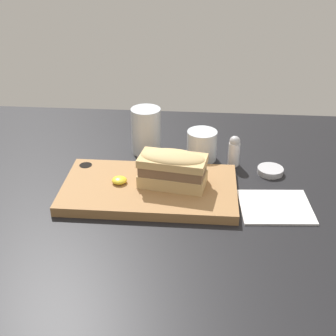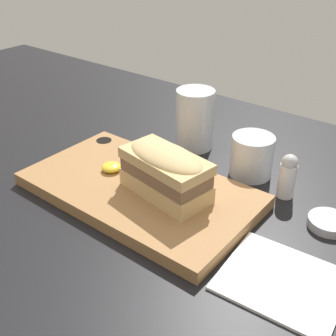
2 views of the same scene
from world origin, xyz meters
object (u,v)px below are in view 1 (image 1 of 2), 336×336
wine_glass (202,147)px  salt_shaker (234,150)px  sandwich (173,167)px  water_glass (145,134)px  condiment_dish (270,171)px  serving_board (149,189)px  napkin (275,207)px

wine_glass → salt_shaker: 7.88cm
sandwich → wine_glass: (5.78, 15.83, -2.89)cm
water_glass → condiment_dish: 30.86cm
wine_glass → condiment_dish: wine_glass is taller
water_glass → wine_glass: water_glass is taller
serving_board → condiment_dish: 28.35cm
salt_shaker → wine_glass: bearing=161.9°
wine_glass → salt_shaker: bearing=-18.1°
serving_board → napkin: 26.07cm
water_glass → napkin: water_glass is taller
wine_glass → water_glass: bearing=169.3°
napkin → salt_shaker: bearing=114.0°
serving_board → water_glass: water_glass is taller
water_glass → wine_glass: 14.09cm
napkin → salt_shaker: salt_shaker is taller
water_glass → napkin: bearing=-37.8°
water_glass → wine_glass: bearing=-10.7°
serving_board → napkin: (25.84, -3.40, -0.82)cm
serving_board → napkin: bearing=-7.5°
serving_board → sandwich: sandwich is taller
water_glass → serving_board: bearing=-80.8°
serving_board → water_glass: size_ratio=3.22×
napkin → sandwich: bearing=169.2°
wine_glass → serving_board: bearing=-123.0°
water_glass → salt_shaker: water_glass is taller
sandwich → water_glass: size_ratio=1.29×
serving_board → sandwich: size_ratio=2.49×
sandwich → water_glass: (-7.96, 18.43, -1.20)cm
napkin → salt_shaker: (-7.72, 17.38, 3.53)cm
water_glass → condiment_dish: bearing=-16.0°
sandwich → napkin: (20.97, -3.99, -5.87)cm
sandwich → condiment_dish: bearing=25.0°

